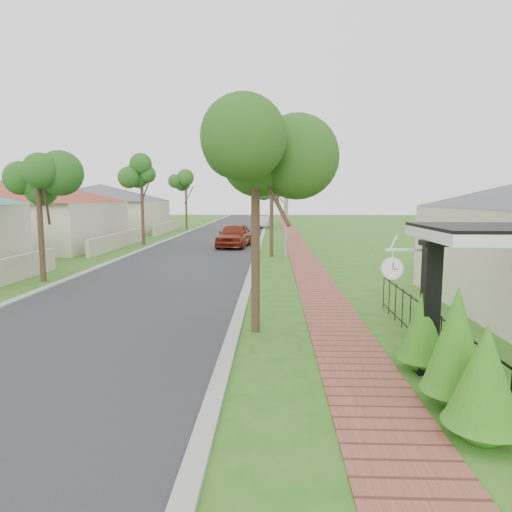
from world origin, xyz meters
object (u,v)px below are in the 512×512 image
(porch_post, at_px, (430,314))
(utility_pole, at_px, (286,193))
(parked_car_white, at_px, (262,222))
(near_tree, at_px, (256,140))
(parked_car_red, at_px, (234,235))
(station_clock, at_px, (393,267))

(porch_post, distance_m, utility_pole, 17.12)
(parked_car_white, relative_size, near_tree, 0.68)
(porch_post, relative_size, near_tree, 0.43)
(porch_post, xyz_separation_m, parked_car_white, (-4.15, 41.60, -0.47))
(utility_pole, bearing_deg, parked_car_red, 123.20)
(near_tree, distance_m, utility_pole, 14.38)
(porch_post, height_order, near_tree, near_tree)
(parked_car_red, relative_size, parked_car_white, 1.18)
(near_tree, relative_size, utility_pole, 0.84)
(near_tree, height_order, station_clock, near_tree)
(porch_post, xyz_separation_m, station_clock, (-0.61, 0.40, 0.83))
(parked_car_red, relative_size, utility_pole, 0.67)
(porch_post, bearing_deg, station_clock, 146.81)
(utility_pole, height_order, station_clock, utility_pole)
(porch_post, relative_size, parked_car_white, 0.64)
(parked_car_red, bearing_deg, parked_car_white, 92.53)
(station_clock, bearing_deg, porch_post, -33.19)
(near_tree, xyz_separation_m, station_clock, (2.77, -2.10, -2.69))
(parked_car_white, bearing_deg, station_clock, -79.95)
(porch_post, xyz_separation_m, utility_pole, (-2.25, 16.80, 2.42))
(near_tree, bearing_deg, utility_pole, 85.49)
(near_tree, bearing_deg, parked_car_white, 91.13)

